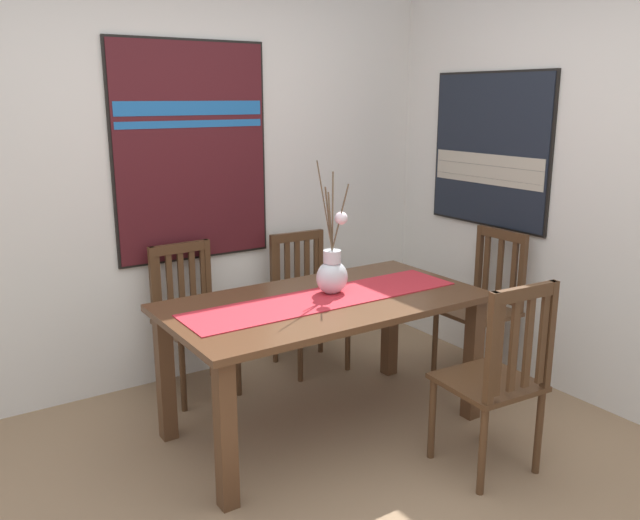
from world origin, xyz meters
name	(u,v)px	position (x,y,z in m)	size (l,w,h in m)	color
ground_plane	(354,515)	(0.00, 0.00, -0.01)	(6.40, 6.40, 0.03)	#8E7051
wall_back	(179,168)	(0.00, 1.86, 1.35)	(6.40, 0.12, 2.70)	silver
wall_side	(633,178)	(1.86, 0.00, 1.35)	(0.12, 6.40, 2.70)	silver
dining_table	(324,319)	(0.32, 0.71, 0.63)	(1.68, 0.89, 0.74)	#51331E
table_runner	(324,298)	(0.32, 0.71, 0.75)	(1.55, 0.36, 0.01)	#B7232D
centerpiece_vase	(332,271)	(0.41, 0.77, 0.87)	(0.19, 0.17, 0.72)	silver
chair_0	(191,315)	(-0.09, 1.57, 0.48)	(0.44, 0.44, 0.91)	#4C301C
chair_1	(497,377)	(0.76, -0.10, 0.50)	(0.45, 0.45, 0.98)	#4C301C
chair_2	(306,296)	(0.72, 1.53, 0.48)	(0.44, 0.44, 0.90)	#4C301C
chair_3	(484,304)	(1.57, 0.73, 0.49)	(0.42, 0.42, 0.96)	#4C301C
painting_on_back_wall	(192,152)	(0.06, 1.79, 1.45)	(1.00, 0.05, 1.34)	black
painting_on_side_wall	(490,150)	(1.79, 0.96, 1.44)	(0.05, 0.98, 1.00)	black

